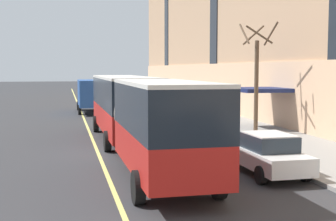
# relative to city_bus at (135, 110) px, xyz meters

# --- Properties ---
(ground_plane) EXTENTS (260.00, 260.00, 0.00)m
(ground_plane) POSITION_rel_city_bus_xyz_m (-1.28, 0.33, -2.05)
(ground_plane) COLOR #303033
(sidewalk) EXTENTS (5.50, 160.00, 0.15)m
(sidewalk) POSITION_rel_city_bus_xyz_m (7.89, 3.33, -1.97)
(sidewalk) COLOR gray
(sidewalk) RESTS_ON ground
(city_bus) EXTENTS (2.90, 19.52, 3.51)m
(city_bus) POSITION_rel_city_bus_xyz_m (0.00, 0.00, 0.00)
(city_bus) COLOR red
(city_bus) RESTS_ON ground
(parked_car_navy_1) EXTENTS (1.95, 4.34, 1.56)m
(parked_car_navy_1) POSITION_rel_city_bus_xyz_m (3.81, 10.53, -1.26)
(parked_car_navy_1) COLOR navy
(parked_car_navy_1) RESTS_ON ground
(parked_car_white_2) EXTENTS (1.97, 4.50, 1.56)m
(parked_car_white_2) POSITION_rel_city_bus_xyz_m (4.09, -5.37, -1.26)
(parked_car_white_2) COLOR silver
(parked_car_white_2) RESTS_ON ground
(parked_car_black_3) EXTENTS (2.07, 4.69, 1.56)m
(parked_car_black_3) POSITION_rel_city_bus_xyz_m (4.00, 28.33, -1.26)
(parked_car_black_3) COLOR black
(parked_car_black_3) RESTS_ON ground
(box_truck) EXTENTS (2.37, 7.49, 2.95)m
(box_truck) POSITION_rel_city_bus_xyz_m (-0.86, 20.85, -0.35)
(box_truck) COLOR #285199
(box_truck) RESTS_ON ground
(street_tree_mid_block) EXTENTS (1.86, 1.86, 6.44)m
(street_tree_mid_block) POSITION_rel_city_bus_xyz_m (7.79, 4.29, 1.48)
(street_tree_mid_block) COLOR brown
(street_tree_mid_block) RESTS_ON sidewalk
(lane_centerline) EXTENTS (0.16, 140.00, 0.01)m
(lane_centerline) POSITION_rel_city_bus_xyz_m (-1.70, 3.33, -2.04)
(lane_centerline) COLOR #E0D66B
(lane_centerline) RESTS_ON ground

